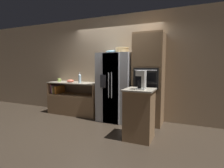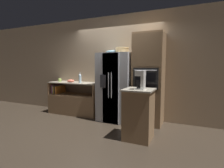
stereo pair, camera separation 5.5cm
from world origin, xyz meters
name	(u,v)px [view 2 (the right image)]	position (x,y,z in m)	size (l,w,h in m)	color
ground_plane	(110,120)	(0.00, 0.00, 0.00)	(20.00, 20.00, 0.00)	#382D23
wall_back	(117,67)	(0.00, 0.45, 1.40)	(12.00, 0.06, 2.80)	tan
counter_left	(75,102)	(-1.21, 0.12, 0.34)	(1.59, 0.59, 0.94)	#93704C
refrigerator	(116,87)	(0.14, 0.06, 0.88)	(0.87, 0.74, 1.75)	silver
wall_oven	(148,79)	(0.98, 0.12, 1.10)	(0.70, 0.65, 2.20)	#93704C
island_counter	(139,114)	(1.02, -0.85, 0.50)	(0.56, 0.57, 0.99)	#93704C
wicker_basket	(122,50)	(0.29, 0.11, 1.83)	(0.35, 0.35, 0.14)	tan
fruit_bowl	(112,52)	(0.00, 0.13, 1.79)	(0.31, 0.31, 0.08)	#668C99
bottle_tall	(80,78)	(-0.95, 0.03, 1.08)	(0.08, 0.08, 0.30)	silver
mug	(60,80)	(-1.75, 0.10, 0.99)	(0.13, 0.09, 0.10)	#B2D166
mixing_bowl	(71,81)	(-1.32, 0.08, 0.99)	(0.21, 0.21, 0.08)	#DB664C
coffee_maker	(141,79)	(1.07, -0.92, 1.18)	(0.17, 0.19, 0.35)	white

